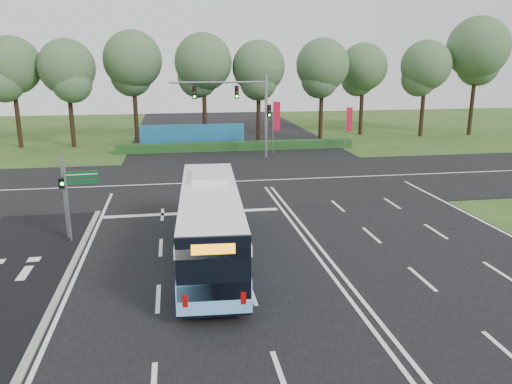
# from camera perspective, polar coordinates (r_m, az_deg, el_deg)

# --- Properties ---
(ground) EXTENTS (120.00, 120.00, 0.00)m
(ground) POSITION_cam_1_polar(r_m,az_deg,el_deg) (23.49, 5.55, -5.48)
(ground) COLOR #264818
(ground) RESTS_ON ground
(road_main) EXTENTS (20.00, 120.00, 0.04)m
(road_main) POSITION_cam_1_polar(r_m,az_deg,el_deg) (23.48, 5.55, -5.43)
(road_main) COLOR black
(road_main) RESTS_ON ground
(road_cross) EXTENTS (120.00, 14.00, 0.05)m
(road_cross) POSITION_cam_1_polar(r_m,az_deg,el_deg) (34.72, 0.48, 1.31)
(road_cross) COLOR black
(road_cross) RESTS_ON ground
(kerb_strip) EXTENTS (0.25, 18.00, 0.12)m
(kerb_strip) POSITION_cam_1_polar(r_m,az_deg,el_deg) (20.40, -20.99, -9.47)
(kerb_strip) COLOR gray
(kerb_strip) RESTS_ON ground
(city_bus) EXTENTS (3.00, 11.42, 3.24)m
(city_bus) POSITION_cam_1_polar(r_m,az_deg,el_deg) (20.66, -5.24, -3.53)
(city_bus) COLOR #69B5F3
(city_bus) RESTS_ON ground
(pedestrian_signal) EXTENTS (0.35, 0.44, 3.97)m
(pedestrian_signal) POSITION_cam_1_polar(r_m,az_deg,el_deg) (24.49, -21.06, -0.25)
(pedestrian_signal) COLOR gray
(pedestrian_signal) RESTS_ON ground
(street_sign) EXTENTS (1.50, 0.20, 3.84)m
(street_sign) POSITION_cam_1_polar(r_m,az_deg,el_deg) (23.92, -20.06, 0.15)
(street_sign) COLOR gray
(street_sign) RESTS_ON ground
(banner_flag_mid) EXTENTS (0.70, 0.12, 4.73)m
(banner_flag_mid) POSITION_cam_1_polar(r_m,az_deg,el_deg) (44.82, 2.26, 8.30)
(banner_flag_mid) COLOR gray
(banner_flag_mid) RESTS_ON ground
(banner_flag_right) EXTENTS (0.61, 0.06, 4.09)m
(banner_flag_right) POSITION_cam_1_polar(r_m,az_deg,el_deg) (46.96, 10.52, 7.89)
(banner_flag_right) COLOR gray
(banner_flag_right) RESTS_ON ground
(traffic_light_gantry) EXTENTS (8.41, 0.28, 7.00)m
(traffic_light_gantry) POSITION_cam_1_polar(r_m,az_deg,el_deg) (42.34, -1.24, 10.09)
(traffic_light_gantry) COLOR gray
(traffic_light_gantry) RESTS_ON ground
(hedge) EXTENTS (22.00, 1.20, 0.80)m
(hedge) POSITION_cam_1_polar(r_m,az_deg,el_deg) (46.77, -2.17, 5.26)
(hedge) COLOR #153A17
(hedge) RESTS_ON ground
(blue_hoarding) EXTENTS (10.00, 0.30, 2.20)m
(blue_hoarding) POSITION_cam_1_polar(r_m,az_deg,el_deg) (48.80, -7.25, 6.38)
(blue_hoarding) COLOR #1A5E8F
(blue_hoarding) RESTS_ON ground
(eucalyptus_row) EXTENTS (53.72, 8.92, 12.85)m
(eucalyptus_row) POSITION_cam_1_polar(r_m,az_deg,el_deg) (52.43, 2.41, 14.68)
(eucalyptus_row) COLOR black
(eucalyptus_row) RESTS_ON ground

